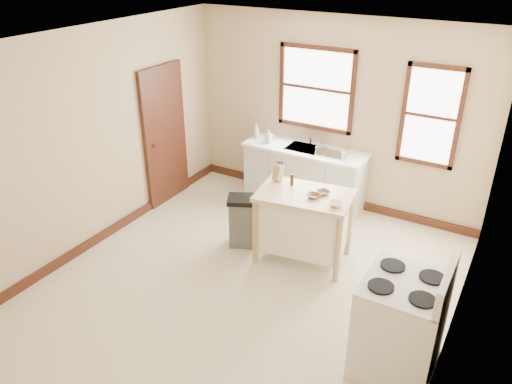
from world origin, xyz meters
TOP-DOWN VIEW (x-y plane):
  - floor at (0.00, 0.00)m, footprint 5.00×5.00m
  - ceiling at (0.00, 0.00)m, footprint 5.00×5.00m
  - wall_back at (0.00, 2.50)m, footprint 4.50×0.04m
  - wall_left at (-2.25, 0.00)m, footprint 0.04×5.00m
  - wall_right at (2.25, 0.00)m, footprint 0.04×5.00m
  - window_main at (-0.30, 2.48)m, footprint 1.17×0.06m
  - window_side at (1.35, 2.48)m, footprint 0.77×0.06m
  - door_left at (-2.21, 1.30)m, footprint 0.06×0.90m
  - baseboard_back at (0.00, 2.47)m, footprint 4.50×0.04m
  - baseboard_left at (-2.22, 0.00)m, footprint 0.04×5.00m
  - sink_counter at (-0.30, 2.20)m, footprint 1.86×0.62m
  - faucet at (-0.30, 2.38)m, footprint 0.03×0.03m
  - soap_bottle_a at (-1.13, 2.18)m, footprint 0.10×0.10m
  - soap_bottle_b at (-0.88, 2.12)m, footprint 0.11×0.11m
  - dish_rack at (0.14, 2.17)m, footprint 0.44×0.34m
  - kitchen_island at (0.33, 0.82)m, footprint 1.23×0.88m
  - knife_block at (-0.12, 0.99)m, footprint 0.12×0.12m
  - pepper_grinder at (0.09, 0.95)m, footprint 0.05×0.05m
  - bowl_a at (0.47, 0.78)m, footprint 0.17×0.17m
  - bowl_b at (0.53, 0.93)m, footprint 0.21×0.21m
  - bowl_c at (0.78, 0.72)m, footprint 0.17×0.17m
  - trash_bin at (-0.50, 0.72)m, footprint 0.46×0.44m
  - gas_stove at (1.88, -0.36)m, footprint 0.78×0.79m

SIDE VIEW (x-z plane):
  - floor at x=0.00m, z-range 0.00..0.00m
  - baseboard_back at x=0.00m, z-range 0.00..0.12m
  - baseboard_left at x=-2.22m, z-range 0.00..0.12m
  - trash_bin at x=-0.50m, z-range 0.00..0.71m
  - sink_counter at x=-0.30m, z-range 0.00..0.92m
  - kitchen_island at x=0.33m, z-range 0.00..0.93m
  - gas_stove at x=1.88m, z-range 0.00..1.24m
  - bowl_b at x=0.53m, z-range 0.93..0.97m
  - bowl_a at x=0.47m, z-range 0.93..0.97m
  - bowl_c at x=0.78m, z-range 0.93..0.98m
  - dish_rack at x=0.14m, z-range 0.92..1.03m
  - pepper_grinder at x=0.09m, z-range 0.93..1.08m
  - soap_bottle_b at x=-0.88m, z-range 0.92..1.12m
  - faucet at x=-0.30m, z-range 0.92..1.14m
  - soap_bottle_a at x=-1.13m, z-range 0.92..1.14m
  - knife_block at x=-0.12m, z-range 0.93..1.13m
  - door_left at x=-2.21m, z-range 0.00..2.10m
  - wall_back at x=0.00m, z-range 0.00..2.80m
  - wall_left at x=-2.25m, z-range 0.00..2.80m
  - wall_right at x=2.25m, z-range 0.00..2.80m
  - window_side at x=1.35m, z-range 0.92..2.29m
  - window_main at x=-0.30m, z-range 1.14..2.36m
  - ceiling at x=0.00m, z-range 2.80..2.80m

